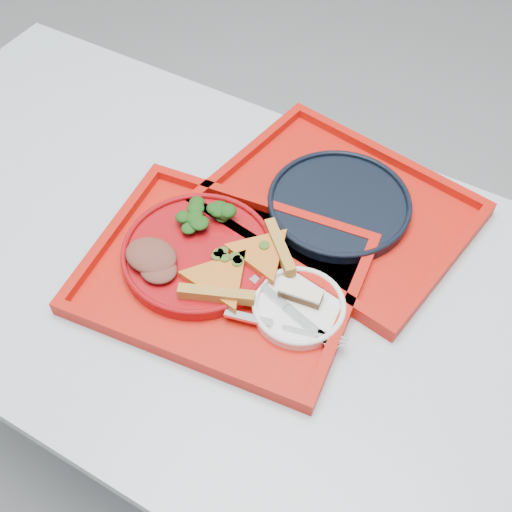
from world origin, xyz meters
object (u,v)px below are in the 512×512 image
at_px(tray_far, 338,210).
at_px(dinner_plate, 198,254).
at_px(tray_main, 223,276).
at_px(navy_plate, 339,205).
at_px(dessert_bar, 301,293).

distance_m(tray_far, dinner_plate, 0.28).
distance_m(tray_main, tray_far, 0.26).
bearing_deg(tray_far, tray_main, -104.91).
xyz_separation_m(navy_plate, dessert_bar, (0.03, -0.22, 0.02)).
relative_size(tray_far, navy_plate, 1.73).
height_order(tray_far, dessert_bar, dessert_bar).
height_order(navy_plate, dessert_bar, dessert_bar).
relative_size(tray_main, dessert_bar, 6.15).
bearing_deg(navy_plate, dinner_plate, -125.38).
bearing_deg(tray_main, tray_far, 59.14).
height_order(dinner_plate, navy_plate, dinner_plate).
height_order(dinner_plate, dessert_bar, dessert_bar).
xyz_separation_m(dinner_plate, dessert_bar, (0.19, 0.01, 0.01)).
bearing_deg(tray_far, dinner_plate, -116.26).
relative_size(tray_main, navy_plate, 1.73).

